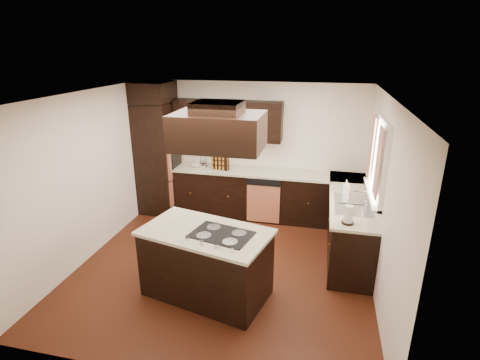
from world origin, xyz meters
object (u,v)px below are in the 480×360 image
Objects in this scene: range_hood at (218,131)px; spice_rack at (220,162)px; island at (206,264)px; oven_column at (158,158)px.

range_hood is 3.19× the size of spice_rack.
range_hood is at bearing 60.73° from island.
oven_column is 6.45× the size of spice_rack.
spice_rack reaches higher than island.
spice_rack is at bearing 0.62° from oven_column.
island is at bearing -63.99° from spice_rack.
spice_rack is (-0.48, 2.43, 0.62)m from island.
range_hood is (1.88, -2.25, 1.10)m from oven_column.
range_hood is at bearing -59.68° from spice_rack.
oven_column is at bearing 129.74° from range_hood.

